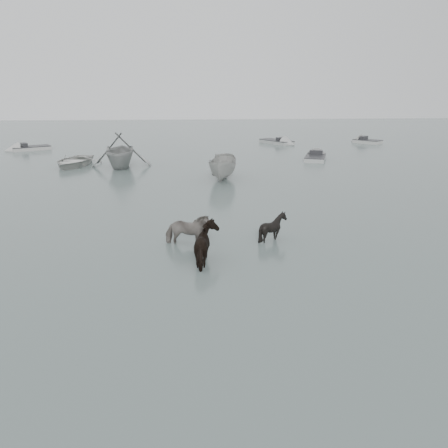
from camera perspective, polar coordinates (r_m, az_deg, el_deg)
The scene contains 11 objects.
ground at distance 16.66m, azimuth -3.62°, elevation -4.07°, with size 140.00×140.00×0.00m, color #546461.
pony_pinto at distance 17.52m, azimuth -4.84°, elevation -0.31°, with size 0.83×1.83×1.55m, color black.
pony_dark at distance 15.77m, azimuth -2.00°, elevation -2.07°, with size 1.66×1.42×1.68m, color black.
pony_black at distance 18.15m, azimuth 6.41°, elevation -0.05°, with size 1.09×1.22×1.35m, color black.
rowboat_lead at distance 37.26m, azimuth -19.07°, elevation 7.95°, with size 3.47×4.86×1.01m, color beige.
rowboat_trail at distance 35.52m, azimuth -13.41°, elevation 9.53°, with size 4.72×5.46×2.88m, color #939693.
boat_small at distance 30.02m, azimuth -0.10°, elevation 7.52°, with size 1.72×4.58×1.77m, color #A2A29E.
skiff_port at distance 39.02m, azimuth 11.87°, elevation 8.74°, with size 5.05×1.60×0.75m, color #989B98, non-canonical shape.
skiff_outer at distance 48.22m, azimuth -23.93°, elevation 9.26°, with size 4.94×1.60×0.75m, color #A4A39F, non-canonical shape.
skiff_mid at distance 49.72m, azimuth 6.89°, elevation 10.83°, with size 5.61×1.60×0.75m, color #949794, non-canonical shape.
skiff_star at distance 52.21m, azimuth 18.26°, elevation 10.41°, with size 4.00×1.60×0.75m, color #A5A5A0, non-canonical shape.
Camera 1 is at (-0.05, -15.48, 6.15)m, focal length 35.00 mm.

